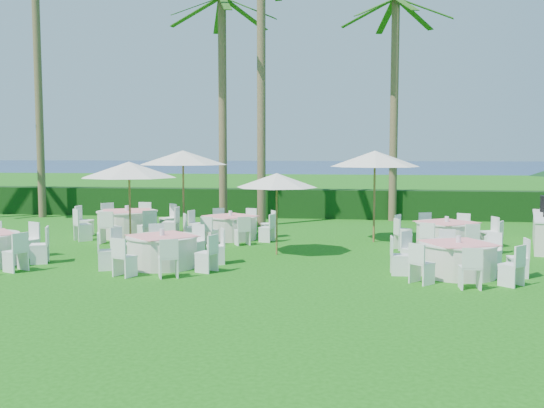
# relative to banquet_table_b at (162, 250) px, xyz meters

# --- Properties ---
(ground) EXTENTS (120.00, 120.00, 0.00)m
(ground) POSITION_rel_banquet_table_b_xyz_m (1.45, -0.54, -0.40)
(ground) COLOR #17560E
(ground) RESTS_ON ground
(hedge) EXTENTS (34.00, 1.00, 1.20)m
(hedge) POSITION_rel_banquet_table_b_xyz_m (1.45, 11.46, 0.20)
(hedge) COLOR black
(hedge) RESTS_ON ground
(ocean) EXTENTS (260.00, 260.00, 0.00)m
(ocean) POSITION_rel_banquet_table_b_xyz_m (1.45, 101.46, -0.40)
(ocean) COLOR #081251
(ocean) RESTS_ON ground
(banquet_table_b) EXTENTS (2.98, 2.98, 0.93)m
(banquet_table_b) POSITION_rel_banquet_table_b_xyz_m (0.00, 0.00, 0.00)
(banquet_table_b) COLOR silver
(banquet_table_b) RESTS_ON ground
(banquet_table_c) EXTENTS (3.01, 3.01, 0.92)m
(banquet_table_c) POSITION_rel_banquet_table_b_xyz_m (6.96, -0.13, -0.00)
(banquet_table_c) COLOR silver
(banquet_table_c) RESTS_ON ground
(banquet_table_d) EXTENTS (3.43, 3.43, 1.03)m
(banquet_table_d) POSITION_rel_banquet_table_b_xyz_m (-2.80, 4.87, 0.05)
(banquet_table_d) COLOR silver
(banquet_table_d) RESTS_ON ground
(banquet_table_e) EXTENTS (2.97, 2.97, 0.91)m
(banquet_table_e) POSITION_rel_banquet_table_b_xyz_m (0.69, 4.78, -0.01)
(banquet_table_e) COLOR silver
(banquet_table_e) RESTS_ON ground
(banquet_table_f) EXTENTS (3.05, 3.05, 0.94)m
(banquet_table_f) POSITION_rel_banquet_table_b_xyz_m (7.26, 3.82, 0.00)
(banquet_table_f) COLOR silver
(banquet_table_f) RESTS_ON ground
(umbrella_a) EXTENTS (2.70, 2.70, 2.52)m
(umbrella_a) POSITION_rel_banquet_table_b_xyz_m (-1.57, 1.97, 1.90)
(umbrella_a) COLOR brown
(umbrella_a) RESTS_ON ground
(umbrella_b) EXTENTS (2.20, 2.20, 2.22)m
(umbrella_b) POSITION_rel_banquet_table_b_xyz_m (2.53, 2.10, 1.62)
(umbrella_b) COLOR brown
(umbrella_b) RESTS_ON ground
(umbrella_c) EXTENTS (3.10, 3.10, 2.84)m
(umbrella_c) POSITION_rel_banquet_table_b_xyz_m (-1.29, 6.27, 2.18)
(umbrella_c) COLOR brown
(umbrella_c) RESTS_ON ground
(umbrella_d) EXTENTS (2.72, 2.72, 2.83)m
(umbrella_d) POSITION_rel_banquet_table_b_xyz_m (5.21, 4.81, 2.17)
(umbrella_d) COLOR brown
(umbrella_d) RESTS_ON ground
(palm_a) EXTENTS (4.16, 4.40, 12.08)m
(palm_a) POSITION_rel_banquet_table_b_xyz_m (-8.63, 10.05, 6.13)
(palm_a) COLOR brown
(palm_a) RESTS_ON ground
(palm_b) EXTENTS (4.37, 4.26, 8.72)m
(palm_b) POSITION_rel_banquet_table_b_xyz_m (-0.54, 9.20, 4.41)
(palm_b) COLOR brown
(palm_b) RESTS_ON ground
(palm_c) EXTENTS (4.22, 4.38, 9.82)m
(palm_c) POSITION_rel_banquet_table_b_xyz_m (1.11, 8.44, 4.97)
(palm_c) COLOR brown
(palm_c) RESTS_ON ground
(palm_d) EXTENTS (4.33, 4.31, 8.83)m
(palm_d) POSITION_rel_banquet_table_b_xyz_m (6.11, 10.76, 4.47)
(palm_d) COLOR brown
(palm_d) RESTS_ON ground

